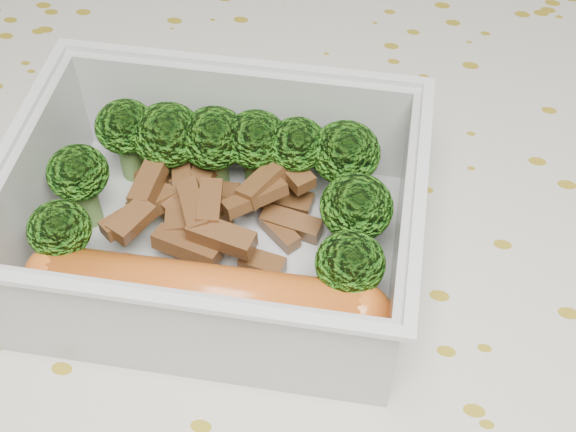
# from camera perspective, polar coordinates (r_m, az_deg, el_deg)

# --- Properties ---
(dining_table) EXTENTS (1.40, 0.90, 0.75)m
(dining_table) POSITION_cam_1_polar(r_m,az_deg,el_deg) (0.46, -0.94, -9.46)
(dining_table) COLOR brown
(dining_table) RESTS_ON ground
(tablecloth) EXTENTS (1.46, 0.96, 0.19)m
(tablecloth) POSITION_cam_1_polar(r_m,az_deg,el_deg) (0.42, -1.03, -5.92)
(tablecloth) COLOR beige
(tablecloth) RESTS_ON dining_table
(lunch_container) EXTENTS (0.19, 0.15, 0.06)m
(lunch_container) POSITION_cam_1_polar(r_m,az_deg,el_deg) (0.37, -5.17, -0.81)
(lunch_container) COLOR silver
(lunch_container) RESTS_ON tablecloth
(broccoli_florets) EXTENTS (0.16, 0.11, 0.05)m
(broccoli_florets) POSITION_cam_1_polar(r_m,az_deg,el_deg) (0.37, -4.02, 3.32)
(broccoli_florets) COLOR #608C3F
(broccoli_florets) RESTS_ON lunch_container
(meat_pile) EXTENTS (0.10, 0.07, 0.03)m
(meat_pile) POSITION_cam_1_polar(r_m,az_deg,el_deg) (0.38, -5.50, 0.69)
(meat_pile) COLOR brown
(meat_pile) RESTS_ON lunch_container
(sausage) EXTENTS (0.16, 0.04, 0.03)m
(sausage) POSITION_cam_1_polar(r_m,az_deg,el_deg) (0.34, -5.93, -5.59)
(sausage) COLOR #C85A1B
(sausage) RESTS_ON lunch_container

